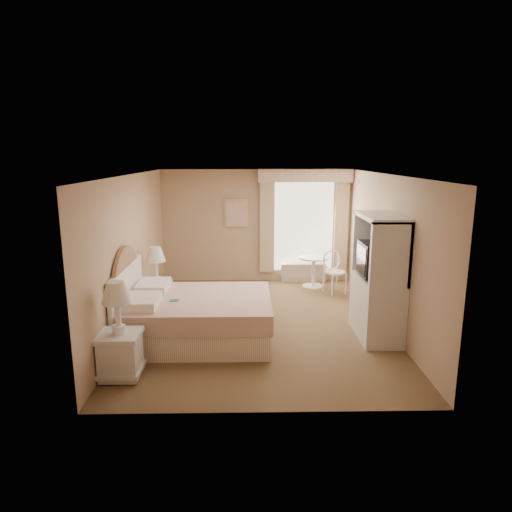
{
  "coord_description": "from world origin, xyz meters",
  "views": [
    {
      "loc": [
        -0.22,
        -7.33,
        2.81
      ],
      "look_at": [
        -0.06,
        0.3,
        1.11
      ],
      "focal_mm": 32.0,
      "sensor_mm": 36.0,
      "label": 1
    }
  ],
  "objects_px": {
    "nightstand_far": "(157,289)",
    "bed": "(189,316)",
    "armoire": "(378,287)",
    "nightstand_near": "(120,343)",
    "cafe_chair": "(334,268)",
    "round_table": "(313,267)"
  },
  "relations": [
    {
      "from": "armoire",
      "to": "cafe_chair",
      "type": "bearing_deg",
      "value": 95.84
    },
    {
      "from": "nightstand_far",
      "to": "armoire",
      "type": "bearing_deg",
      "value": -17.38
    },
    {
      "from": "bed",
      "to": "nightstand_far",
      "type": "distance_m",
      "value": 1.41
    },
    {
      "from": "nightstand_far",
      "to": "bed",
      "type": "bearing_deg",
      "value": -58.85
    },
    {
      "from": "nightstand_near",
      "to": "round_table",
      "type": "xyz_separation_m",
      "value": [
        3.05,
        4.07,
        -0.03
      ]
    },
    {
      "from": "bed",
      "to": "round_table",
      "type": "xyz_separation_m",
      "value": [
        2.33,
        2.83,
        0.06
      ]
    },
    {
      "from": "nightstand_far",
      "to": "armoire",
      "type": "relative_size",
      "value": 0.62
    },
    {
      "from": "nightstand_near",
      "to": "cafe_chair",
      "type": "height_order",
      "value": "nightstand_near"
    },
    {
      "from": "nightstand_far",
      "to": "armoire",
      "type": "xyz_separation_m",
      "value": [
        3.65,
        -1.14,
        0.35
      ]
    },
    {
      "from": "bed",
      "to": "nightstand_far",
      "type": "relative_size",
      "value": 1.89
    },
    {
      "from": "round_table",
      "to": "nightstand_near",
      "type": "bearing_deg",
      "value": -126.86
    },
    {
      "from": "bed",
      "to": "nightstand_far",
      "type": "height_order",
      "value": "bed"
    },
    {
      "from": "nightstand_near",
      "to": "nightstand_far",
      "type": "height_order",
      "value": "nightstand_near"
    },
    {
      "from": "armoire",
      "to": "nightstand_near",
      "type": "bearing_deg",
      "value": -160.35
    },
    {
      "from": "nightstand_far",
      "to": "armoire",
      "type": "height_order",
      "value": "armoire"
    },
    {
      "from": "nightstand_far",
      "to": "cafe_chair",
      "type": "relative_size",
      "value": 1.36
    },
    {
      "from": "nightstand_far",
      "to": "armoire",
      "type": "distance_m",
      "value": 3.84
    },
    {
      "from": "nightstand_far",
      "to": "cafe_chair",
      "type": "bearing_deg",
      "value": 19.66
    },
    {
      "from": "cafe_chair",
      "to": "armoire",
      "type": "bearing_deg",
      "value": -106.52
    },
    {
      "from": "bed",
      "to": "cafe_chair",
      "type": "distance_m",
      "value": 3.62
    },
    {
      "from": "bed",
      "to": "armoire",
      "type": "bearing_deg",
      "value": 1.18
    },
    {
      "from": "bed",
      "to": "nightstand_near",
      "type": "relative_size",
      "value": 1.81
    }
  ]
}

